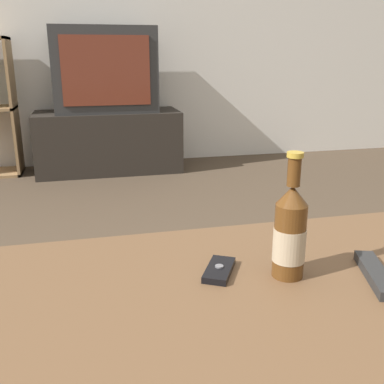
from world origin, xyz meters
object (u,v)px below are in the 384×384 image
at_px(tv_stand, 109,141).
at_px(beer_bottle, 290,233).
at_px(television, 105,70).
at_px(remote_control, 376,274).
at_px(cell_phone, 219,270).

relative_size(tv_stand, beer_bottle, 4.13).
xyz_separation_m(television, remote_control, (0.39, -2.73, -0.31)).
xyz_separation_m(beer_bottle, remote_control, (0.17, -0.05, -0.09)).
distance_m(tv_stand, beer_bottle, 2.71).
height_order(tv_stand, remote_control, tv_stand).
height_order(tv_stand, television, television).
xyz_separation_m(television, beer_bottle, (0.22, -2.68, -0.23)).
bearing_deg(beer_bottle, cell_phone, 162.17).
xyz_separation_m(beer_bottle, cell_phone, (-0.13, 0.04, -0.09)).
height_order(beer_bottle, cell_phone, beer_bottle).
bearing_deg(tv_stand, television, -90.00).
height_order(tv_stand, beer_bottle, beer_bottle).
height_order(television, beer_bottle, television).
bearing_deg(remote_control, cell_phone, -179.71).
bearing_deg(television, beer_bottle, -85.39).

